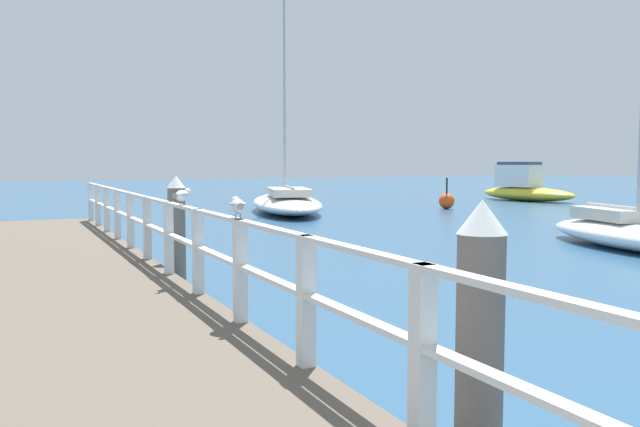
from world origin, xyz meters
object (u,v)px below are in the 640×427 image
object	(u,v)px
boat_3	(524,188)
channel_buoy	(447,201)
seagull_foreground	(238,205)
seagull_background	(182,195)
dock_piling_far	(177,233)
dock_piling_near	(479,359)
boat_1	(628,232)
boat_0	(286,202)

from	to	relation	value
boat_3	channel_buoy	world-z (taller)	boat_3
seagull_foreground	seagull_background	world-z (taller)	same
dock_piling_far	seagull_foreground	xyz separation A→B (m)	(-0.38, -4.21, 0.72)
dock_piling_near	channel_buoy	xyz separation A→B (m)	(15.36, 20.96, -0.59)
dock_piling_near	boat_3	world-z (taller)	boat_3
dock_piling_near	boat_1	xyz separation A→B (m)	(11.18, 8.07, -0.56)
boat_0	boat_3	xyz separation A→B (m)	(14.96, 2.23, 0.25)
seagull_foreground	boat_1	world-z (taller)	boat_1
seagull_foreground	boat_1	bearing A→B (deg)	33.58
dock_piling_near	boat_3	distance (m)	33.38
boat_1	seagull_background	bearing A→B (deg)	26.79
dock_piling_near	seagull_background	xyz separation A→B (m)	(-0.37, 5.55, 0.72)
dock_piling_near	seagull_foreground	world-z (taller)	dock_piling_near
seagull_background	seagull_foreground	bearing A→B (deg)	-50.60
dock_piling_near	seagull_foreground	size ratio (longest dim) A/B	3.97
boat_0	boat_1	distance (m)	14.30
dock_piling_far	boat_1	world-z (taller)	boat_1
boat_3	channel_buoy	bearing A→B (deg)	-163.14
seagull_foreground	boat_3	world-z (taller)	boat_3
boat_0	channel_buoy	xyz separation A→B (m)	(7.36, -1.04, -0.09)
boat_0	dock_piling_far	bearing A→B (deg)	-102.67
boat_0	seagull_foreground	bearing A→B (deg)	-97.93
dock_piling_near	boat_1	size ratio (longest dim) A/B	0.28
seagull_foreground	channel_buoy	size ratio (longest dim) A/B	0.34
seagull_background	boat_1	distance (m)	11.89
dock_piling_near	boat_0	bearing A→B (deg)	70.02
seagull_foreground	dock_piling_near	bearing A→B (deg)	-72.37
boat_0	channel_buoy	size ratio (longest dim) A/B	8.43
seagull_background	boat_0	size ratio (longest dim) A/B	0.03
dock_piling_near	boat_0	world-z (taller)	boat_0
seagull_foreground	boat_0	bearing A→B (deg)	76.93
boat_0	channel_buoy	world-z (taller)	boat_0
dock_piling_near	dock_piling_far	distance (m)	7.47
seagull_foreground	seagull_background	size ratio (longest dim) A/B	1.20
dock_piling_near	dock_piling_far	xyz separation A→B (m)	(0.00, 7.47, 0.00)
channel_buoy	boat_3	bearing A→B (deg)	23.29
dock_piling_far	boat_1	distance (m)	11.21
dock_piling_near	dock_piling_far	bearing A→B (deg)	90.00
dock_piling_far	channel_buoy	world-z (taller)	dock_piling_far
boat_1	channel_buoy	bearing A→B (deg)	-93.43
boat_0	channel_buoy	distance (m)	7.43
dock_piling_far	boat_3	xyz separation A→B (m)	(22.96, 16.76, -0.25)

